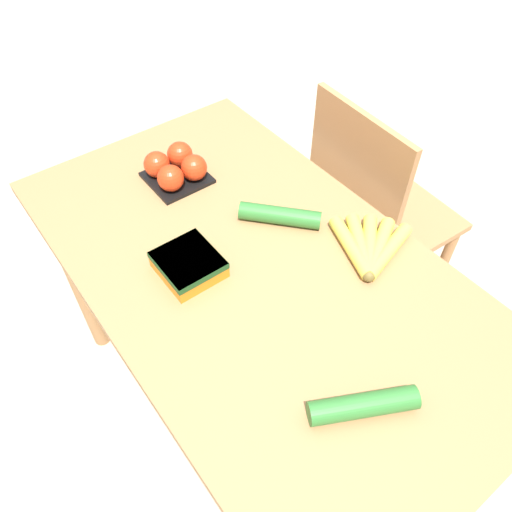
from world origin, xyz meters
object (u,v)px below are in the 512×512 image
object	(u,v)px
banana_bunch	(369,248)
carrot_bag	(188,263)
cucumber_near	(363,405)
chair	(372,216)
cucumber_far	(280,215)
tomato_pack	(176,168)

from	to	relation	value
banana_bunch	carrot_bag	size ratio (longest dim) A/B	1.42
cucumber_near	chair	bearing A→B (deg)	129.39
chair	cucumber_far	distance (m)	0.55
banana_bunch	cucumber_near	distance (m)	0.40
tomato_pack	carrot_bag	distance (m)	0.34
banana_bunch	carrot_bag	distance (m)	0.43
chair	tomato_pack	xyz separation A→B (m)	(-0.25, -0.58, 0.32)
tomato_pack	cucumber_far	bearing A→B (deg)	21.62
chair	carrot_bag	distance (m)	0.79
banana_bunch	carrot_bag	bearing A→B (deg)	-119.44
chair	carrot_bag	xyz separation A→B (m)	(0.05, -0.73, 0.31)
carrot_bag	chair	bearing A→B (deg)	94.05
chair	tomato_pack	world-z (taller)	chair
banana_bunch	tomato_pack	size ratio (longest dim) A/B	1.29
banana_bunch	tomato_pack	distance (m)	0.56
cucumber_near	cucumber_far	world-z (taller)	same
carrot_bag	cucumber_far	xyz separation A→B (m)	(-0.00, 0.27, -0.00)
tomato_pack	carrot_bag	size ratio (longest dim) A/B	1.10
cucumber_near	banana_bunch	bearing A→B (deg)	132.58
carrot_bag	cucumber_far	size ratio (longest dim) A/B	0.77
banana_bunch	carrot_bag	xyz separation A→B (m)	(-0.21, -0.37, 0.01)
tomato_pack	cucumber_near	xyz separation A→B (m)	(0.79, -0.07, -0.02)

